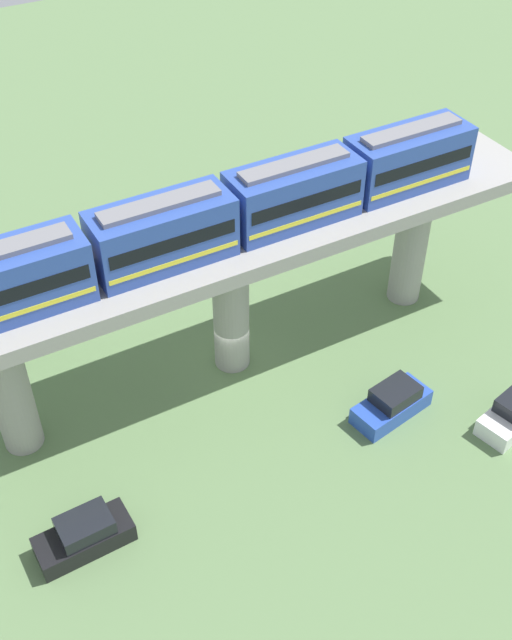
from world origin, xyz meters
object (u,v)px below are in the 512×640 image
at_px(parked_car_blue, 392,403).
at_px(tree_near_viaduct, 15,295).
at_px(parked_car_black, 84,535).
at_px(train, 230,213).

relative_size(parked_car_blue, tree_near_viaduct, 0.90).
bearing_deg(parked_car_blue, tree_near_viaduct, -144.01).
relative_size(parked_car_blue, parked_car_black, 1.04).
bearing_deg(parked_car_black, parked_car_blue, 87.37).
xyz_separation_m(train, parked_car_black, (7.11, -11.09, -8.93)).
height_order(parked_car_black, tree_near_viaduct, tree_near_viaduct).
xyz_separation_m(parked_car_black, tree_near_viaduct, (-14.19, 1.62, 2.63)).
xyz_separation_m(train, parked_car_blue, (7.34, 5.22, -8.93)).
height_order(train, tree_near_viaduct, train).
height_order(train, parked_car_black, train).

